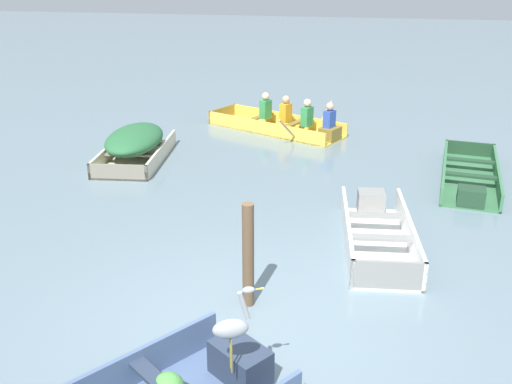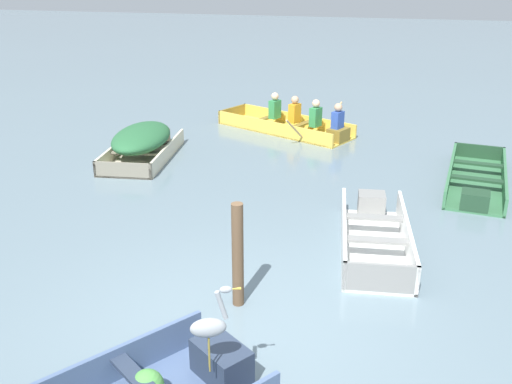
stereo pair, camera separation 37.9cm
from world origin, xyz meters
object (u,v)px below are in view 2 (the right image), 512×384
skiff_cream_near_moored (142,141)px  mooring_post (238,255)px  skiff_green_far_moored (476,180)px  skiff_white_mid_moored (374,235)px  heron_on_dinghy (210,325)px  rowboat_yellow_with_crew (293,124)px

skiff_cream_near_moored → mooring_post: (3.48, -4.76, 0.27)m
skiff_cream_near_moored → skiff_green_far_moored: size_ratio=0.85×
skiff_cream_near_moored → mooring_post: bearing=-53.8°
skiff_white_mid_moored → heron_on_dinghy: size_ratio=3.08×
skiff_white_mid_moored → rowboat_yellow_with_crew: 5.91m
skiff_green_far_moored → rowboat_yellow_with_crew: rowboat_yellow_with_crew is taller
skiff_cream_near_moored → heron_on_dinghy: 7.44m
rowboat_yellow_with_crew → mooring_post: size_ratio=2.71×
skiff_white_mid_moored → heron_on_dinghy: heron_on_dinghy is taller
skiff_cream_near_moored → skiff_white_mid_moored: (4.93, -2.77, -0.22)m
rowboat_yellow_with_crew → heron_on_dinghy: heron_on_dinghy is taller
skiff_white_mid_moored → rowboat_yellow_with_crew: (-2.29, 5.45, 0.07)m
skiff_cream_near_moored → rowboat_yellow_with_crew: (2.64, 2.68, -0.15)m
skiff_green_far_moored → mooring_post: mooring_post is taller
mooring_post → rowboat_yellow_with_crew: bearing=96.4°
skiff_cream_near_moored → skiff_green_far_moored: (6.57, 0.07, -0.27)m
skiff_white_mid_moored → mooring_post: bearing=-126.1°
rowboat_yellow_with_crew → heron_on_dinghy: 9.19m
mooring_post → skiff_white_mid_moored: bearing=53.9°
skiff_cream_near_moored → skiff_white_mid_moored: skiff_cream_near_moored is taller
skiff_cream_near_moored → skiff_green_far_moored: bearing=0.6°
heron_on_dinghy → skiff_green_far_moored: bearing=66.4°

